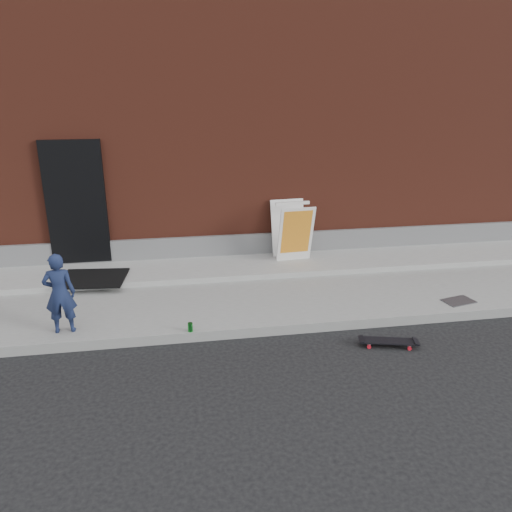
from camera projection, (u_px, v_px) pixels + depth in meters
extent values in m
plane|color=black|center=(241.00, 339.00, 7.13)|extent=(80.00, 80.00, 0.00)
cube|color=gray|center=(229.00, 292.00, 8.50)|extent=(20.00, 3.00, 0.15)
cube|color=gray|center=(224.00, 267.00, 9.30)|extent=(20.00, 1.20, 0.10)
cube|color=maroon|center=(204.00, 122.00, 12.83)|extent=(20.00, 8.00, 5.00)
cube|color=slate|center=(220.00, 245.00, 9.75)|extent=(20.00, 0.10, 0.40)
cube|color=black|center=(76.00, 203.00, 9.03)|extent=(1.05, 0.12, 2.25)
imported|color=#172142|center=(60.00, 293.00, 6.84)|extent=(0.44, 0.31, 1.16)
cylinder|color=red|center=(407.00, 342.00, 6.98)|extent=(0.06, 0.04, 0.05)
cylinder|color=red|center=(409.00, 348.00, 6.82)|extent=(0.06, 0.04, 0.05)
cylinder|color=red|center=(367.00, 341.00, 7.02)|extent=(0.06, 0.04, 0.05)
cylinder|color=red|center=(369.00, 347.00, 6.86)|extent=(0.06, 0.04, 0.05)
cube|color=#B2B2B7|center=(408.00, 343.00, 6.89)|extent=(0.09, 0.18, 0.02)
cube|color=#B2B2B7|center=(368.00, 341.00, 6.93)|extent=(0.09, 0.18, 0.02)
cube|color=black|center=(388.00, 341.00, 6.90)|extent=(0.81, 0.39, 0.02)
cube|color=white|center=(296.00, 234.00, 9.28)|extent=(0.68, 0.35, 1.08)
cube|color=white|center=(288.00, 227.00, 9.72)|extent=(0.68, 0.35, 1.08)
cube|color=yellow|center=(296.00, 238.00, 9.27)|extent=(0.57, 0.27, 0.86)
cube|color=white|center=(293.00, 203.00, 9.32)|extent=(0.66, 0.11, 0.06)
cylinder|color=#1C8C2B|center=(190.00, 327.00, 7.00)|extent=(0.09, 0.09, 0.13)
cube|color=black|center=(93.00, 278.00, 8.60)|extent=(1.18, 0.99, 0.03)
cube|color=#4E4E52|center=(459.00, 301.00, 7.97)|extent=(0.54, 0.41, 0.01)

